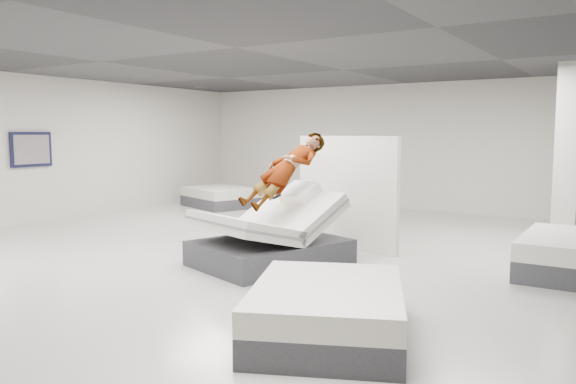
% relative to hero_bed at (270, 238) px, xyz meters
% --- Properties ---
extents(room, '(14.00, 14.04, 3.20)m').
position_rel_hero_bed_xyz_m(room, '(-0.54, -0.06, 1.21)').
color(room, beige).
rests_on(room, ground).
extents(hero_bed, '(2.13, 2.46, 1.21)m').
position_rel_hero_bed_xyz_m(hero_bed, '(0.00, 0.00, 0.00)').
color(hero_bed, '#3D3E43').
rests_on(hero_bed, floor).
extents(person, '(1.00, 1.49, 1.52)m').
position_rel_hero_bed_xyz_m(person, '(0.10, 0.29, 0.84)').
color(person, slate).
rests_on(person, hero_bed).
extents(remote, '(0.09, 0.15, 0.08)m').
position_rel_hero_bed_xyz_m(remote, '(0.20, -0.11, 0.65)').
color(remote, black).
rests_on(remote, person).
extents(divider_panel, '(2.06, 0.56, 1.90)m').
position_rel_hero_bed_xyz_m(divider_panel, '(0.40, 1.71, 0.56)').
color(divider_panel, silver).
rests_on(divider_panel, floor).
extents(flat_bed_right_near, '(2.02, 2.25, 0.51)m').
position_rel_hero_bed_xyz_m(flat_bed_right_near, '(2.14, -2.18, -0.14)').
color(flat_bed_right_near, '#3D3E43').
rests_on(flat_bed_right_near, floor).
extents(flat_bed_left_far, '(2.23, 1.95, 0.51)m').
position_rel_hero_bed_xyz_m(flat_bed_left_far, '(-4.82, 4.74, -0.14)').
color(flat_bed_left_far, '#3D3E43').
rests_on(flat_bed_left_far, floor).
extents(column, '(0.40, 0.40, 3.20)m').
position_rel_hero_bed_xyz_m(column, '(3.46, 4.44, 1.21)').
color(column, beige).
rests_on(column, floor).
extents(wall_poster, '(0.06, 0.95, 0.75)m').
position_rel_hero_bed_xyz_m(wall_poster, '(-6.48, 0.44, 1.21)').
color(wall_poster, black).
rests_on(wall_poster, wall_left).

